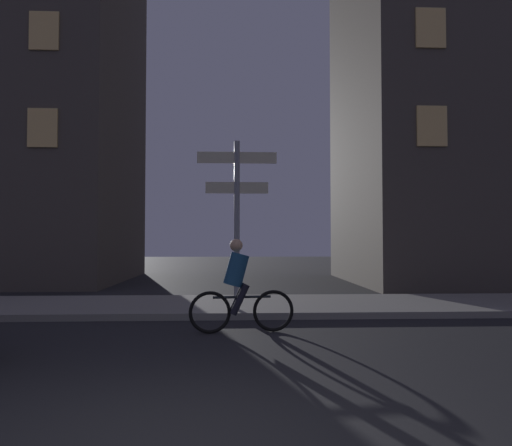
% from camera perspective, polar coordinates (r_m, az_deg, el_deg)
% --- Properties ---
extents(sidewalk_kerb, '(40.00, 3.14, 0.14)m').
position_cam_1_polar(sidewalk_kerb, '(11.22, -5.20, -9.79)').
color(sidewalk_kerb, gray).
rests_on(sidewalk_kerb, ground_plane).
extents(signpost, '(1.68, 0.12, 3.54)m').
position_cam_1_polar(signpost, '(10.08, -2.29, 1.72)').
color(signpost, gray).
rests_on(signpost, sidewalk_kerb).
extents(cyclist, '(1.82, 0.37, 1.61)m').
position_cam_1_polar(cyclist, '(8.32, -2.03, -7.86)').
color(cyclist, black).
rests_on(cyclist, ground_plane).
extents(building_right_block, '(11.90, 7.57, 17.67)m').
position_cam_1_polar(building_right_block, '(21.56, 27.49, 17.89)').
color(building_right_block, '#4C443D').
rests_on(building_right_block, ground_plane).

